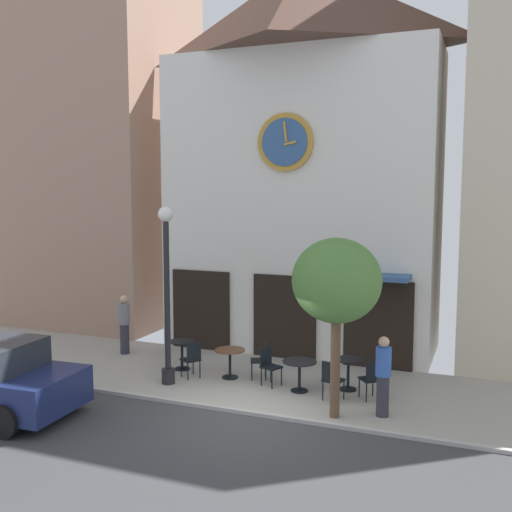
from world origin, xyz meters
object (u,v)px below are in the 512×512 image
street_lamp (167,295)px  street_tree (336,282)px  cafe_chair_curbside (332,378)px  cafe_chair_outer (192,357)px  cafe_table_rightmost (299,369)px  cafe_chair_corner (262,357)px  pedestrian_grey (124,324)px  cafe_table_near_curb (230,357)px  cafe_table_center (182,350)px  cafe_chair_near_tree (372,377)px  cafe_chair_facing_street (269,363)px  pedestrian_blue (383,375)px  cafe_table_center_left (348,369)px

street_lamp → street_tree: (4.24, -0.60, 0.64)m
cafe_chair_curbside → cafe_chair_outer: 3.61m
cafe_table_rightmost → cafe_chair_corner: cafe_chair_corner is taller
street_lamp → cafe_chair_corner: (1.96, 1.18, -1.63)m
pedestrian_grey → cafe_table_rightmost: bearing=-12.2°
cafe_table_near_curb → cafe_table_rightmost: size_ratio=0.95×
cafe_table_near_curb → cafe_table_center: bearing=172.9°
cafe_table_center → cafe_chair_near_tree: size_ratio=0.84×
cafe_table_rightmost → cafe_chair_outer: size_ratio=0.88×
cafe_table_near_curb → cafe_chair_facing_street: size_ratio=0.83×
street_tree → pedestrian_blue: (0.90, 0.42, -1.93)m
street_tree → pedestrian_grey: (-6.71, 2.43, -1.93)m
cafe_table_center_left → cafe_chair_facing_street: bearing=-169.3°
cafe_table_center_left → pedestrian_blue: 1.71m
cafe_chair_curbside → cafe_chair_outer: size_ratio=1.00×
cafe_chair_near_tree → cafe_table_center_left: bearing=143.0°
cafe_table_center_left → pedestrian_blue: (1.02, -1.32, 0.36)m
cafe_table_center_left → cafe_table_rightmost: bearing=-153.3°
cafe_table_rightmost → pedestrian_blue: size_ratio=0.47×
cafe_table_center → cafe_chair_outer: (0.58, -0.55, 0.01)m
cafe_table_center_left → cafe_table_near_curb: bearing=-175.9°
cafe_table_center → cafe_chair_outer: bearing=-43.4°
street_tree → cafe_table_near_curb: bearing=153.3°
pedestrian_grey → cafe_chair_facing_street: bearing=-12.3°
street_tree → cafe_chair_curbside: bearing=108.4°
street_tree → cafe_chair_corner: street_tree is taller
pedestrian_blue → street_tree: bearing=-155.0°
cafe_table_rightmost → pedestrian_blue: 2.22m
cafe_chair_curbside → cafe_chair_corner: same height
cafe_table_center → pedestrian_blue: (5.37, -1.29, 0.34)m
cafe_table_center → cafe_table_center_left: (4.35, 0.03, -0.02)m
pedestrian_blue → cafe_chair_facing_street: bearing=161.2°
cafe_chair_near_tree → cafe_chair_corner: bearing=169.3°
cafe_table_center_left → cafe_chair_corner: 2.16m
street_lamp → cafe_chair_facing_street: size_ratio=4.71×
cafe_table_center_left → cafe_chair_corner: (-2.16, 0.05, 0.03)m
street_tree → cafe_table_center: 5.30m
pedestrian_grey → cafe_chair_corner: bearing=-8.3°
cafe_table_rightmost → cafe_chair_near_tree: (1.66, 0.03, -0.01)m
street_lamp → cafe_chair_near_tree: size_ratio=4.71×
cafe_chair_near_tree → cafe_chair_facing_street: bearing=176.9°
cafe_table_center → cafe_chair_corner: (2.19, 0.08, 0.01)m
cafe_table_near_curb → cafe_chair_outer: size_ratio=0.83×
cafe_table_near_curb → pedestrian_blue: 4.10m
street_tree → cafe_table_near_curb: 4.09m
cafe_chair_near_tree → cafe_table_center: bearing=174.8°
street_tree → cafe_table_center_left: size_ratio=4.97×
cafe_table_rightmost → cafe_chair_curbside: size_ratio=0.88×
cafe_chair_curbside → cafe_chair_near_tree: 0.89m
cafe_chair_outer → pedestrian_blue: (4.79, -0.74, 0.33)m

